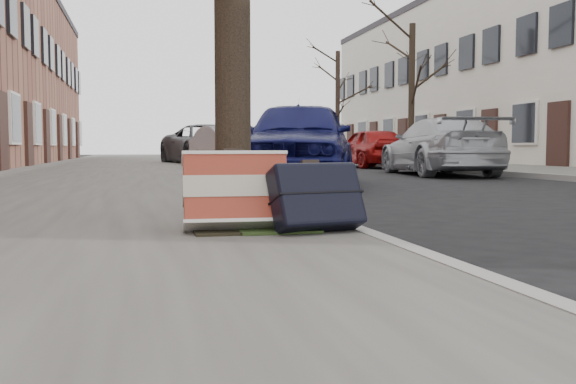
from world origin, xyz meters
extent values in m
cube|color=slate|center=(-3.70, 15.00, 0.06)|extent=(5.00, 70.00, 0.12)
cube|color=#67655E|center=(7.80, 15.00, 0.06)|extent=(4.00, 70.00, 0.12)
cube|color=black|center=(-2.00, 1.20, 0.13)|extent=(0.85, 0.85, 0.02)
cube|color=maroon|center=(-2.13, 1.02, 0.39)|extent=(0.73, 0.42, 0.55)
cube|color=black|center=(-1.60, 0.84, 0.37)|extent=(0.70, 0.50, 0.49)
imported|color=#0E1048|center=(0.07, 8.02, 0.79)|extent=(3.34, 5.01, 1.58)
imported|color=#9EA0A5|center=(-0.22, 14.74, 0.65)|extent=(2.23, 4.16, 1.30)
imported|color=#333439|center=(-0.28, 20.39, 0.78)|extent=(3.59, 5.98, 1.55)
imported|color=#A3A6AB|center=(4.57, 11.54, 0.71)|extent=(2.49, 5.05, 1.41)
imported|color=maroon|center=(4.95, 17.55, 0.68)|extent=(1.86, 4.09, 1.36)
cylinder|color=black|center=(7.20, 19.21, 2.71)|extent=(0.24, 0.24, 5.18)
cylinder|color=black|center=(7.20, 28.47, 2.87)|extent=(0.24, 0.24, 5.51)
camera|label=1|loc=(-2.77, -3.36, 0.70)|focal=40.00mm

